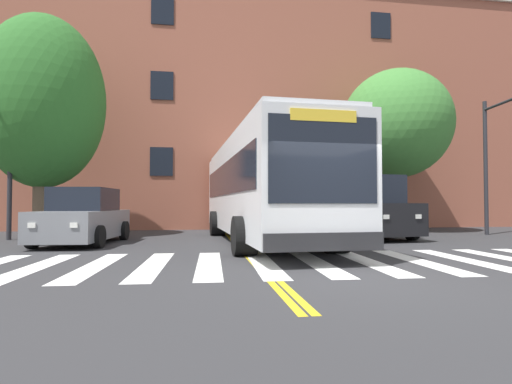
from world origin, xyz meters
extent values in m
plane|color=#303033|center=(0.00, 0.00, 0.00)|extent=(120.00, 120.00, 0.00)
cube|color=white|center=(-5.90, 1.94, 0.00)|extent=(0.65, 3.95, 0.01)
cube|color=white|center=(-4.74, 1.90, 0.00)|extent=(0.65, 3.95, 0.01)
cube|color=white|center=(-3.58, 1.85, 0.00)|extent=(0.65, 3.95, 0.01)
cube|color=white|center=(-2.42, 1.81, 0.00)|extent=(0.65, 3.95, 0.01)
cube|color=white|center=(-1.26, 1.77, 0.00)|extent=(0.65, 3.95, 0.01)
cube|color=white|center=(-0.10, 1.72, 0.00)|extent=(0.65, 3.95, 0.01)
cube|color=white|center=(1.06, 1.68, 0.00)|extent=(0.65, 3.95, 0.01)
cube|color=white|center=(2.22, 1.64, 0.00)|extent=(0.65, 3.95, 0.01)
cube|color=white|center=(3.38, 1.60, 0.00)|extent=(0.65, 3.95, 0.01)
cube|color=gold|center=(-1.48, 15.72, 0.00)|extent=(0.12, 36.00, 0.01)
cube|color=gold|center=(-1.32, 15.72, 0.00)|extent=(0.12, 36.00, 0.01)
cube|color=white|center=(-0.51, 6.85, 1.81)|extent=(3.17, 12.02, 2.92)
cube|color=black|center=(0.76, 6.92, 2.11)|extent=(0.62, 10.93, 1.05)
cube|color=black|center=(-1.79, 6.78, 2.11)|extent=(0.62, 10.93, 1.05)
cube|color=black|center=(-0.19, 0.89, 2.16)|extent=(2.27, 0.15, 1.75)
cube|color=yellow|center=(-0.19, 0.89, 3.04)|extent=(1.39, 0.11, 0.24)
cube|color=#232326|center=(-0.19, 0.87, 0.53)|extent=(2.48, 0.23, 0.36)
cube|color=silver|center=(-0.51, 6.85, 3.35)|extent=(2.99, 11.53, 0.16)
cylinder|color=black|center=(0.89, 3.23, 0.49)|extent=(0.61, 1.01, 0.98)
cylinder|color=black|center=(-1.52, 3.10, 0.49)|extent=(0.61, 1.01, 0.98)
cylinder|color=black|center=(0.55, 9.59, 0.49)|extent=(0.61, 1.01, 0.98)
cylinder|color=black|center=(-1.87, 9.45, 0.49)|extent=(0.61, 1.01, 0.98)
cube|color=slate|center=(-6.30, 6.77, 0.62)|extent=(2.20, 4.44, 0.88)
cube|color=black|center=(-6.28, 6.90, 1.43)|extent=(1.82, 2.20, 0.73)
cube|color=white|center=(-5.94, 4.57, 0.71)|extent=(0.20, 0.06, 0.14)
cube|color=white|center=(-7.03, 4.66, 0.71)|extent=(0.20, 0.06, 0.14)
cylinder|color=black|center=(-5.48, 5.37, 0.33)|extent=(0.28, 0.68, 0.66)
cylinder|color=black|center=(-7.35, 5.53, 0.33)|extent=(0.28, 0.68, 0.66)
cylinder|color=black|center=(-5.25, 8.02, 0.33)|extent=(0.28, 0.68, 0.66)
cylinder|color=black|center=(-7.11, 8.18, 0.33)|extent=(0.28, 0.68, 0.66)
cube|color=black|center=(3.62, 7.77, 0.75)|extent=(2.46, 5.07, 1.09)
cube|color=black|center=(3.62, 7.82, 1.80)|extent=(2.07, 3.20, 1.01)
cube|color=white|center=(4.46, 5.37, 0.86)|extent=(0.20, 0.06, 0.14)
cube|color=white|center=(3.28, 5.25, 0.86)|extent=(0.20, 0.06, 0.14)
cylinder|color=black|center=(4.78, 6.36, 0.38)|extent=(0.30, 0.78, 0.76)
cylinder|color=black|center=(2.77, 6.16, 0.38)|extent=(0.30, 0.78, 0.76)
cylinder|color=black|center=(4.47, 9.38, 0.38)|extent=(0.30, 0.78, 0.76)
cylinder|color=black|center=(2.47, 9.18, 0.38)|extent=(0.30, 0.78, 0.76)
cube|color=#AD1E1E|center=(-0.63, 16.60, 0.72)|extent=(2.26, 5.27, 1.02)
cube|color=black|center=(-0.63, 16.65, 1.65)|extent=(1.95, 3.30, 0.85)
cube|color=white|center=(0.10, 14.03, 0.82)|extent=(0.20, 0.05, 0.14)
cube|color=white|center=(-1.08, 13.97, 0.82)|extent=(0.20, 0.05, 0.14)
cylinder|color=black|center=(0.47, 15.05, 0.38)|extent=(0.26, 0.77, 0.76)
cylinder|color=black|center=(-1.55, 14.94, 0.38)|extent=(0.26, 0.77, 0.76)
cylinder|color=black|center=(0.29, 18.25, 0.38)|extent=(0.26, 0.77, 0.76)
cylinder|color=black|center=(-1.73, 18.14, 0.38)|extent=(0.26, 0.77, 0.76)
cylinder|color=#28282D|center=(9.17, 8.24, 2.78)|extent=(0.16, 0.16, 5.55)
cylinder|color=#28282D|center=(-9.29, 8.58, 2.37)|extent=(0.16, 0.16, 4.73)
cylinder|color=#28282D|center=(0.46, 9.90, 2.55)|extent=(0.16, 0.16, 5.10)
cylinder|color=#28282D|center=(0.60, 8.57, 4.63)|extent=(0.40, 2.69, 0.11)
cube|color=#28282D|center=(0.73, 7.38, 4.03)|extent=(0.37, 0.31, 1.00)
cylinder|color=black|center=(0.75, 7.23, 4.33)|extent=(0.22, 0.05, 0.22)
cylinder|color=orange|center=(0.75, 7.23, 4.03)|extent=(0.22, 0.05, 0.22)
cylinder|color=black|center=(0.75, 7.23, 3.73)|extent=(0.22, 0.05, 0.22)
cylinder|color=brown|center=(6.49, 10.66, 1.43)|extent=(0.50, 0.50, 2.86)
ellipsoid|color=#428438|center=(6.49, 10.66, 5.01)|extent=(6.20, 6.41, 5.04)
cylinder|color=brown|center=(-8.53, 9.43, 1.19)|extent=(0.61, 0.61, 2.38)
ellipsoid|color=#2D6B28|center=(-8.53, 9.43, 5.19)|extent=(5.44, 5.30, 6.61)
cube|color=#9E5642|center=(1.29, 17.36, 6.68)|extent=(42.83, 8.35, 13.37)
cube|color=black|center=(-4.42, 13.16, 3.34)|extent=(1.10, 0.06, 1.40)
cube|color=black|center=(7.01, 13.16, 3.34)|extent=(1.10, 0.06, 1.40)
cube|color=black|center=(-4.42, 13.16, 7.08)|extent=(1.10, 0.06, 1.40)
cube|color=black|center=(7.01, 13.16, 7.08)|extent=(1.10, 0.06, 1.40)
cube|color=black|center=(-4.42, 13.16, 10.83)|extent=(1.10, 0.06, 1.40)
cube|color=black|center=(7.01, 13.16, 10.83)|extent=(1.10, 0.06, 1.40)
camera|label=1|loc=(-2.67, -6.71, 1.29)|focal=28.00mm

